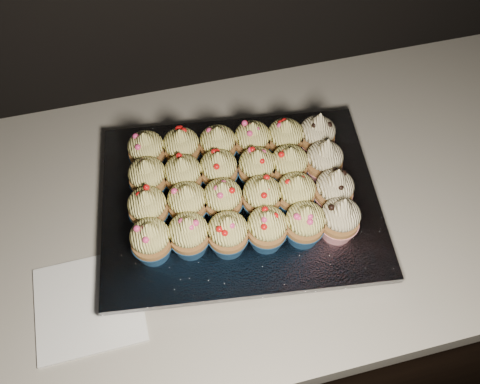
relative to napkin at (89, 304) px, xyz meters
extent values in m
cube|color=black|center=(0.14, 0.13, -0.47)|extent=(2.40, 0.60, 0.86)
cube|color=beige|center=(0.14, 0.13, -0.02)|extent=(2.44, 0.64, 0.04)
cube|color=white|center=(0.00, 0.00, 0.00)|extent=(0.16, 0.16, 0.00)
cube|color=black|center=(0.27, 0.11, 0.01)|extent=(0.46, 0.37, 0.02)
cube|color=silver|center=(0.27, 0.11, 0.03)|extent=(0.50, 0.41, 0.01)
cone|color=navy|center=(0.11, 0.04, 0.05)|extent=(0.06, 0.06, 0.03)
ellipsoid|color=#FAEC7E|center=(0.11, 0.04, 0.09)|extent=(0.06, 0.06, 0.04)
cone|color=#FAEC7E|center=(0.11, 0.04, 0.11)|extent=(0.03, 0.03, 0.02)
cone|color=navy|center=(0.17, 0.04, 0.05)|extent=(0.06, 0.06, 0.03)
ellipsoid|color=#FAEC7E|center=(0.17, 0.04, 0.09)|extent=(0.06, 0.06, 0.04)
cone|color=#FAEC7E|center=(0.17, 0.04, 0.11)|extent=(0.03, 0.03, 0.02)
cone|color=navy|center=(0.23, 0.03, 0.05)|extent=(0.06, 0.06, 0.03)
ellipsoid|color=#FAEC7E|center=(0.23, 0.03, 0.09)|extent=(0.06, 0.06, 0.04)
cone|color=#FAEC7E|center=(0.23, 0.03, 0.11)|extent=(0.03, 0.03, 0.02)
cone|color=navy|center=(0.29, 0.02, 0.05)|extent=(0.06, 0.06, 0.03)
ellipsoid|color=#FAEC7E|center=(0.29, 0.02, 0.09)|extent=(0.06, 0.06, 0.04)
cone|color=#FAEC7E|center=(0.29, 0.02, 0.11)|extent=(0.03, 0.03, 0.02)
cone|color=navy|center=(0.34, 0.02, 0.05)|extent=(0.06, 0.06, 0.03)
ellipsoid|color=#FAEC7E|center=(0.34, 0.02, 0.09)|extent=(0.06, 0.06, 0.04)
cone|color=#FAEC7E|center=(0.34, 0.02, 0.11)|extent=(0.03, 0.03, 0.02)
cone|color=red|center=(0.40, 0.01, 0.05)|extent=(0.06, 0.06, 0.03)
ellipsoid|color=beige|center=(0.40, 0.01, 0.09)|extent=(0.06, 0.06, 0.04)
cone|color=beige|center=(0.40, 0.01, 0.11)|extent=(0.03, 0.03, 0.03)
cone|color=navy|center=(0.12, 0.10, 0.05)|extent=(0.06, 0.06, 0.03)
ellipsoid|color=#FAEC7E|center=(0.12, 0.10, 0.09)|extent=(0.06, 0.06, 0.04)
cone|color=#FAEC7E|center=(0.12, 0.10, 0.11)|extent=(0.03, 0.03, 0.02)
cone|color=navy|center=(0.18, 0.10, 0.05)|extent=(0.06, 0.06, 0.03)
ellipsoid|color=#FAEC7E|center=(0.18, 0.10, 0.09)|extent=(0.06, 0.06, 0.04)
cone|color=#FAEC7E|center=(0.18, 0.10, 0.11)|extent=(0.03, 0.03, 0.02)
cone|color=navy|center=(0.23, 0.09, 0.05)|extent=(0.06, 0.06, 0.03)
ellipsoid|color=#FAEC7E|center=(0.23, 0.09, 0.09)|extent=(0.06, 0.06, 0.04)
cone|color=#FAEC7E|center=(0.23, 0.09, 0.11)|extent=(0.03, 0.03, 0.02)
cone|color=navy|center=(0.29, 0.08, 0.05)|extent=(0.06, 0.06, 0.03)
ellipsoid|color=#FAEC7E|center=(0.29, 0.08, 0.09)|extent=(0.06, 0.06, 0.04)
cone|color=#FAEC7E|center=(0.29, 0.08, 0.11)|extent=(0.03, 0.03, 0.02)
cone|color=navy|center=(0.35, 0.07, 0.05)|extent=(0.06, 0.06, 0.03)
ellipsoid|color=#FAEC7E|center=(0.35, 0.07, 0.09)|extent=(0.06, 0.06, 0.04)
cone|color=#FAEC7E|center=(0.35, 0.07, 0.11)|extent=(0.03, 0.03, 0.02)
cone|color=red|center=(0.41, 0.06, 0.05)|extent=(0.06, 0.06, 0.03)
ellipsoid|color=beige|center=(0.41, 0.06, 0.09)|extent=(0.06, 0.06, 0.04)
cone|color=beige|center=(0.41, 0.06, 0.11)|extent=(0.03, 0.03, 0.03)
cone|color=navy|center=(0.12, 0.16, 0.05)|extent=(0.06, 0.06, 0.03)
ellipsoid|color=#FAEC7E|center=(0.12, 0.16, 0.09)|extent=(0.06, 0.06, 0.04)
cone|color=#FAEC7E|center=(0.12, 0.16, 0.11)|extent=(0.03, 0.03, 0.02)
cone|color=navy|center=(0.18, 0.15, 0.05)|extent=(0.06, 0.06, 0.03)
ellipsoid|color=#FAEC7E|center=(0.18, 0.15, 0.09)|extent=(0.06, 0.06, 0.04)
cone|color=#FAEC7E|center=(0.18, 0.15, 0.11)|extent=(0.03, 0.03, 0.02)
cone|color=navy|center=(0.24, 0.15, 0.05)|extent=(0.06, 0.06, 0.03)
ellipsoid|color=#FAEC7E|center=(0.24, 0.15, 0.09)|extent=(0.06, 0.06, 0.04)
cone|color=#FAEC7E|center=(0.24, 0.15, 0.11)|extent=(0.03, 0.03, 0.02)
cone|color=navy|center=(0.30, 0.14, 0.05)|extent=(0.06, 0.06, 0.03)
ellipsoid|color=#FAEC7E|center=(0.30, 0.14, 0.09)|extent=(0.06, 0.06, 0.04)
cone|color=#FAEC7E|center=(0.30, 0.14, 0.11)|extent=(0.03, 0.03, 0.02)
cone|color=navy|center=(0.35, 0.13, 0.05)|extent=(0.06, 0.06, 0.03)
ellipsoid|color=#FAEC7E|center=(0.35, 0.13, 0.09)|extent=(0.06, 0.06, 0.04)
cone|color=#FAEC7E|center=(0.35, 0.13, 0.11)|extent=(0.03, 0.03, 0.02)
cone|color=red|center=(0.41, 0.12, 0.05)|extent=(0.06, 0.06, 0.03)
ellipsoid|color=beige|center=(0.41, 0.12, 0.09)|extent=(0.06, 0.06, 0.04)
cone|color=beige|center=(0.41, 0.12, 0.11)|extent=(0.03, 0.03, 0.03)
cone|color=navy|center=(0.13, 0.22, 0.05)|extent=(0.06, 0.06, 0.03)
ellipsoid|color=#FAEC7E|center=(0.13, 0.22, 0.09)|extent=(0.06, 0.06, 0.04)
cone|color=#FAEC7E|center=(0.13, 0.22, 0.11)|extent=(0.03, 0.03, 0.02)
cone|color=navy|center=(0.19, 0.21, 0.05)|extent=(0.06, 0.06, 0.03)
ellipsoid|color=#FAEC7E|center=(0.19, 0.21, 0.09)|extent=(0.06, 0.06, 0.04)
cone|color=#FAEC7E|center=(0.19, 0.21, 0.11)|extent=(0.03, 0.03, 0.02)
cone|color=navy|center=(0.25, 0.20, 0.05)|extent=(0.06, 0.06, 0.03)
ellipsoid|color=#FAEC7E|center=(0.25, 0.20, 0.09)|extent=(0.06, 0.06, 0.04)
cone|color=#FAEC7E|center=(0.25, 0.20, 0.11)|extent=(0.03, 0.03, 0.02)
cone|color=navy|center=(0.31, 0.20, 0.05)|extent=(0.06, 0.06, 0.03)
ellipsoid|color=#FAEC7E|center=(0.31, 0.20, 0.09)|extent=(0.06, 0.06, 0.04)
cone|color=#FAEC7E|center=(0.31, 0.20, 0.11)|extent=(0.03, 0.03, 0.02)
cone|color=navy|center=(0.36, 0.19, 0.05)|extent=(0.06, 0.06, 0.03)
ellipsoid|color=#FAEC7E|center=(0.36, 0.19, 0.09)|extent=(0.06, 0.06, 0.04)
cone|color=#FAEC7E|center=(0.36, 0.19, 0.11)|extent=(0.03, 0.03, 0.02)
cone|color=red|center=(0.42, 0.18, 0.05)|extent=(0.06, 0.06, 0.03)
ellipsoid|color=beige|center=(0.42, 0.18, 0.09)|extent=(0.06, 0.06, 0.04)
cone|color=beige|center=(0.42, 0.18, 0.11)|extent=(0.03, 0.03, 0.03)
camera|label=1|loc=(0.14, -0.38, 0.76)|focal=40.00mm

